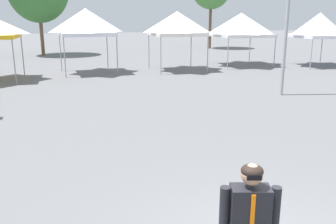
{
  "coord_description": "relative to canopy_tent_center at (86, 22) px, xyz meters",
  "views": [
    {
      "loc": [
        -2.56,
        -3.53,
        3.26
      ],
      "look_at": [
        -0.34,
        3.55,
        1.3
      ],
      "focal_mm": 39.09,
      "sensor_mm": 36.0,
      "label": 1
    }
  ],
  "objects": [
    {
      "name": "canopy_tent_center",
      "position": [
        0.0,
        0.0,
        0.0
      ],
      "size": [
        3.13,
        3.13,
        3.66
      ],
      "color": "#9E9EA3",
      "rests_on": "ground"
    },
    {
      "name": "canopy_tent_right_of_center",
      "position": [
        14.77,
        -1.43,
        -0.25
      ],
      "size": [
        3.13,
        3.13,
        3.45
      ],
      "color": "#9E9EA3",
      "rests_on": "ground"
    },
    {
      "name": "canopy_tent_far_left",
      "position": [
        5.29,
        -0.54,
        -0.1
      ],
      "size": [
        3.03,
        3.03,
        3.51
      ],
      "color": "#9E9EA3",
      "rests_on": "ground"
    },
    {
      "name": "canopy_tent_far_right",
      "position": [
        10.06,
        0.4,
        -0.23
      ],
      "size": [
        3.52,
        3.52,
        3.43
      ],
      "color": "#9E9EA3",
      "rests_on": "ground"
    }
  ]
}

